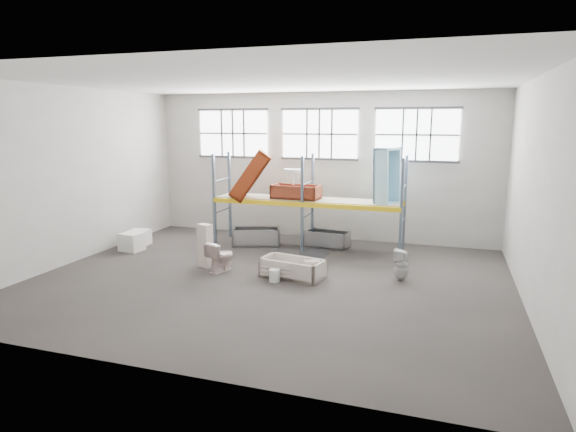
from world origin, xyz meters
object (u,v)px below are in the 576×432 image
at_px(carton_near, 132,242).
at_px(cistern_tall, 205,246).
at_px(steel_tub_right, 327,239).
at_px(bucket, 275,275).
at_px(steel_tub_left, 256,237).
at_px(rust_tub_flat, 296,192).
at_px(bathtub_beige, 293,268).
at_px(toilet_white, 401,265).
at_px(blue_tub_upright, 387,177).
at_px(toilet_beige, 221,256).

bearing_deg(carton_near, cistern_tall, -15.68).
height_order(steel_tub_right, bucket, steel_tub_right).
relative_size(steel_tub_left, bucket, 4.76).
bearing_deg(cistern_tall, rust_tub_flat, 80.24).
xyz_separation_m(rust_tub_flat, bucket, (0.52, -3.50, -1.66)).
bearing_deg(rust_tub_flat, bucket, -81.58).
distance_m(bathtub_beige, rust_tub_flat, 3.48).
xyz_separation_m(toilet_white, blue_tub_upright, (-0.73, 2.46, 1.98)).
relative_size(bathtub_beige, bucket, 5.12).
relative_size(toilet_beige, bucket, 2.58).
height_order(steel_tub_left, steel_tub_right, steel_tub_left).
relative_size(cistern_tall, steel_tub_right, 0.88).
bearing_deg(blue_tub_upright, toilet_white, -73.42).
distance_m(steel_tub_left, bucket, 3.86).
height_order(bathtub_beige, blue_tub_upright, blue_tub_upright).
bearing_deg(blue_tub_upright, steel_tub_right, 170.13).
distance_m(cistern_tall, carton_near, 3.19).
bearing_deg(carton_near, rust_tub_flat, 22.76).
bearing_deg(bathtub_beige, blue_tub_upright, 67.68).
distance_m(bathtub_beige, cistern_tall, 2.62).
bearing_deg(steel_tub_left, cistern_tall, -98.90).
relative_size(blue_tub_upright, bucket, 5.37).
height_order(steel_tub_right, blue_tub_upright, blue_tub_upright).
height_order(steel_tub_right, carton_near, carton_near).
relative_size(toilet_beige, rust_tub_flat, 0.54).
xyz_separation_m(cistern_tall, blue_tub_upright, (4.60, 2.96, 1.78)).
bearing_deg(steel_tub_left, steel_tub_right, 13.06).
distance_m(toilet_white, carton_near, 8.39).
bearing_deg(cistern_tall, bucket, 6.37).
xyz_separation_m(cistern_tall, toilet_white, (5.33, 0.50, -0.20)).
xyz_separation_m(toilet_beige, steel_tub_right, (2.14, 3.52, -0.16)).
bearing_deg(carton_near, bathtub_beige, -9.69).
height_order(cistern_tall, toilet_white, cistern_tall).
bearing_deg(toilet_beige, rust_tub_flat, -92.16).
height_order(blue_tub_upright, bucket, blue_tub_upright).
bearing_deg(toilet_white, blue_tub_upright, -162.75).
distance_m(toilet_beige, steel_tub_left, 3.00).
height_order(bucket, carton_near, carton_near).
bearing_deg(cistern_tall, toilet_white, 27.08).
distance_m(cistern_tall, steel_tub_right, 4.28).
distance_m(cistern_tall, bucket, 2.41).
xyz_separation_m(bathtub_beige, cistern_tall, (-2.60, 0.11, 0.37)).
height_order(bathtub_beige, steel_tub_left, steel_tub_left).
bearing_deg(cistern_tall, steel_tub_left, 102.83).
bearing_deg(blue_tub_upright, steel_tub_left, -177.22).
bearing_deg(steel_tub_left, toilet_white, -24.76).
xyz_separation_m(steel_tub_right, carton_near, (-5.77, -2.43, 0.02)).
height_order(cistern_tall, blue_tub_upright, blue_tub_upright).
bearing_deg(toilet_beige, blue_tub_upright, -122.83).
bearing_deg(steel_tub_right, blue_tub_upright, -9.87).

